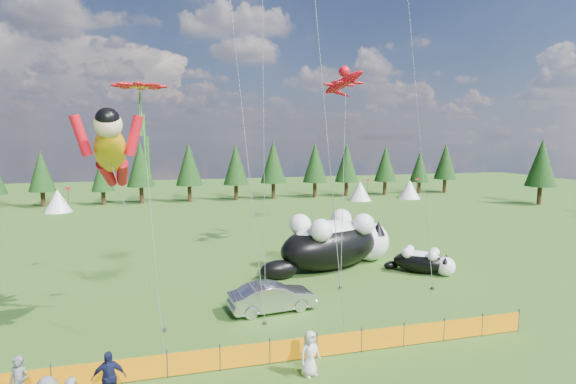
% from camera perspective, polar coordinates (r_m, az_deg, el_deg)
% --- Properties ---
extents(ground, '(160.00, 160.00, 0.00)m').
position_cam_1_polar(ground, '(22.27, -1.45, -17.20)').
color(ground, '#133309').
rests_on(ground, ground).
extents(safety_fence, '(22.06, 0.06, 1.10)m').
position_cam_1_polar(safety_fence, '(19.43, 0.73, -19.35)').
color(safety_fence, '#262626').
rests_on(safety_fence, ground).
extents(tree_line, '(90.00, 4.00, 8.00)m').
position_cam_1_polar(tree_line, '(65.15, -10.70, 2.33)').
color(tree_line, black).
rests_on(tree_line, ground).
extents(festival_tents, '(50.00, 3.20, 2.80)m').
position_cam_1_polar(festival_tents, '(62.28, -0.16, -0.16)').
color(festival_tents, white).
rests_on(festival_tents, ground).
extents(cat_large, '(10.40, 6.22, 3.88)m').
position_cam_1_polar(cat_large, '(31.82, 6.09, -6.29)').
color(cat_large, black).
rests_on(cat_large, ground).
extents(cat_small, '(3.97, 3.58, 1.72)m').
position_cam_1_polar(cat_small, '(31.93, 16.75, -8.41)').
color(cat_small, black).
rests_on(cat_small, ground).
extents(car, '(4.73, 2.10, 1.51)m').
position_cam_1_polar(car, '(24.26, -1.98, -13.20)').
color(car, silver).
rests_on(car, ground).
extents(spectator_a, '(0.81, 0.66, 1.90)m').
position_cam_1_polar(spectator_a, '(18.57, -30.95, -20.16)').
color(spectator_a, '#5D5D62').
rests_on(spectator_a, ground).
extents(spectator_c, '(1.14, 0.60, 1.92)m').
position_cam_1_polar(spectator_c, '(17.63, -21.82, -21.10)').
color(spectator_c, '#15193C').
rests_on(spectator_c, ground).
extents(spectator_e, '(1.01, 0.83, 1.78)m').
position_cam_1_polar(spectator_e, '(18.28, 2.79, -19.78)').
color(spectator_e, beige).
rests_on(spectator_e, ground).
extents(superhero_kite, '(4.32, 4.65, 10.58)m').
position_cam_1_polar(superhero_kite, '(20.38, -21.63, 4.86)').
color(superhero_kite, orange).
rests_on(superhero_kite, ground).
extents(gecko_kite, '(6.72, 13.34, 17.15)m').
position_cam_1_polar(gecko_kite, '(37.45, 7.07, 13.63)').
color(gecko_kite, red).
rests_on(gecko_kite, ground).
extents(flower_kite, '(2.90, 5.36, 11.92)m').
position_cam_1_polar(flower_kite, '(21.81, -18.33, 12.23)').
color(flower_kite, red).
rests_on(flower_kite, ground).
extents(diamond_kite_b, '(0.77, 4.68, 19.86)m').
position_cam_1_polar(diamond_kite_b, '(32.02, 15.03, 22.29)').
color(diamond_kite_b, '#0B8A83').
rests_on(diamond_kite_b, ground).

